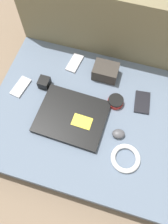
% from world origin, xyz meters
% --- Properties ---
extents(ground_plane, '(8.00, 8.00, 0.00)m').
position_xyz_m(ground_plane, '(0.00, 0.00, 0.00)').
color(ground_plane, '#7A6651').
extents(couch_seat, '(0.91, 0.73, 0.15)m').
position_xyz_m(couch_seat, '(0.00, 0.00, 0.08)').
color(couch_seat, slate).
rests_on(couch_seat, ground_plane).
extents(couch_backrest, '(0.91, 0.20, 0.50)m').
position_xyz_m(couch_backrest, '(0.00, 0.47, 0.25)').
color(couch_backrest, '#756B4C').
rests_on(couch_backrest, ground_plane).
extents(laptop, '(0.33, 0.27, 0.03)m').
position_xyz_m(laptop, '(-0.05, -0.04, 0.16)').
color(laptop, black).
rests_on(laptop, couch_seat).
extents(computer_mouse, '(0.07, 0.06, 0.03)m').
position_xyz_m(computer_mouse, '(0.18, -0.06, 0.17)').
color(computer_mouse, '#4C4C51').
rests_on(computer_mouse, couch_seat).
extents(speaker_puck, '(0.08, 0.08, 0.03)m').
position_xyz_m(speaker_puck, '(0.13, 0.10, 0.17)').
color(speaker_puck, red).
rests_on(speaker_puck, couch_seat).
extents(phone_silver, '(0.08, 0.13, 0.01)m').
position_xyz_m(phone_silver, '(0.26, 0.14, 0.16)').
color(phone_silver, black).
rests_on(phone_silver, couch_seat).
extents(phone_black, '(0.07, 0.12, 0.01)m').
position_xyz_m(phone_black, '(-0.13, 0.27, 0.16)').
color(phone_black, '#B7B7BC').
rests_on(phone_black, couch_seat).
extents(phone_small, '(0.08, 0.12, 0.01)m').
position_xyz_m(phone_small, '(-0.35, 0.05, 0.16)').
color(phone_small, '#B7B7BC').
rests_on(phone_small, couch_seat).
extents(camera_pouch, '(0.13, 0.10, 0.07)m').
position_xyz_m(camera_pouch, '(0.04, 0.24, 0.19)').
color(camera_pouch, '#38332D').
rests_on(camera_pouch, couch_seat).
extents(charger_brick, '(0.05, 0.06, 0.05)m').
position_xyz_m(charger_brick, '(-0.24, 0.10, 0.17)').
color(charger_brick, black).
rests_on(charger_brick, couch_seat).
extents(cable_coil, '(0.13, 0.13, 0.02)m').
position_xyz_m(cable_coil, '(0.24, -0.16, 0.16)').
color(cable_coil, white).
rests_on(cable_coil, couch_seat).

